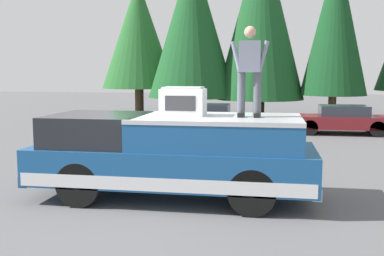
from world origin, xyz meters
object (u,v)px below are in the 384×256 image
at_px(parked_car_black, 205,118).
at_px(compressor_unit, 183,101).
at_px(person_on_truck_bed, 250,69).
at_px(pickup_truck, 173,155).
at_px(parked_car_maroon, 341,120).

bearing_deg(parked_car_black, compressor_unit, -174.22).
bearing_deg(person_on_truck_bed, compressor_unit, 86.70).
xyz_separation_m(compressor_unit, person_on_truck_bed, (-0.07, -1.28, 0.62)).
distance_m(pickup_truck, parked_car_black, 10.19).
relative_size(pickup_truck, person_on_truck_bed, 3.28).
bearing_deg(parked_car_black, pickup_truck, -175.37).
bearing_deg(compressor_unit, person_on_truck_bed, -93.30).
xyz_separation_m(person_on_truck_bed, parked_car_black, (10.17, 2.30, -1.97)).
distance_m(parked_car_maroon, parked_car_black, 5.57).
height_order(person_on_truck_bed, parked_car_maroon, person_on_truck_bed).
bearing_deg(person_on_truck_bed, pickup_truck, 89.02).
height_order(compressor_unit, parked_car_black, compressor_unit).
bearing_deg(parked_car_black, parked_car_maroon, -87.96).
bearing_deg(parked_car_maroon, pickup_truck, 155.36).
relative_size(pickup_truck, parked_car_maroon, 1.35).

